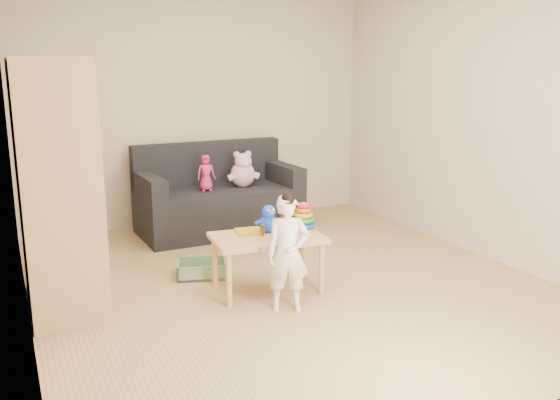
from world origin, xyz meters
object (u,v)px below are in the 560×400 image
wardrobe (56,187)px  sofa (220,210)px  play_table (267,263)px  toddler (288,255)px

wardrobe → sofa: size_ratio=1.08×
sofa → play_table: size_ratio=1.97×
wardrobe → play_table: bearing=-14.2°
wardrobe → sofa: bearing=39.3°
wardrobe → toddler: (1.49, -0.80, -0.49)m
play_table → sofa: bearing=82.4°
sofa → play_table: (-0.24, -1.82, -0.01)m
play_table → toddler: 0.47m
wardrobe → play_table: size_ratio=2.11×
toddler → sofa: bearing=104.4°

